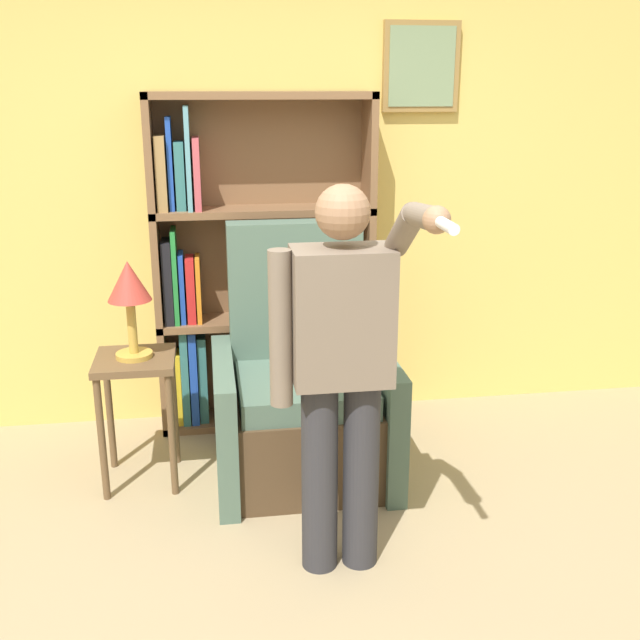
% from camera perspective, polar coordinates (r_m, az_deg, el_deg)
% --- Properties ---
extents(ground_plane, '(14.00, 14.00, 0.00)m').
position_cam_1_polar(ground_plane, '(3.07, 0.30, -22.18)').
color(ground_plane, '#9E8966').
extents(wall_back, '(8.00, 0.11, 2.80)m').
position_cam_1_polar(wall_back, '(4.42, -3.77, 10.21)').
color(wall_back, '#E0C160').
rests_on(wall_back, ground_plane).
extents(bookcase, '(1.25, 0.28, 1.93)m').
position_cam_1_polar(bookcase, '(4.33, -6.05, 3.72)').
color(bookcase, brown).
rests_on(bookcase, ground_plane).
extents(armchair, '(0.90, 0.82, 1.29)m').
position_cam_1_polar(armchair, '(3.91, -1.41, -6.08)').
color(armchair, '#4C3823').
rests_on(armchair, ground_plane).
extents(person_standing, '(0.53, 0.78, 1.61)m').
position_cam_1_polar(person_standing, '(2.94, 1.65, -3.37)').
color(person_standing, '#2D2D33').
rests_on(person_standing, ground_plane).
extents(side_table, '(0.39, 0.39, 0.68)m').
position_cam_1_polar(side_table, '(3.86, -13.79, -4.80)').
color(side_table, brown).
rests_on(side_table, ground_plane).
extents(table_lamp, '(0.21, 0.21, 0.49)m').
position_cam_1_polar(table_lamp, '(3.70, -14.34, 2.26)').
color(table_lamp, gold).
rests_on(table_lamp, side_table).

